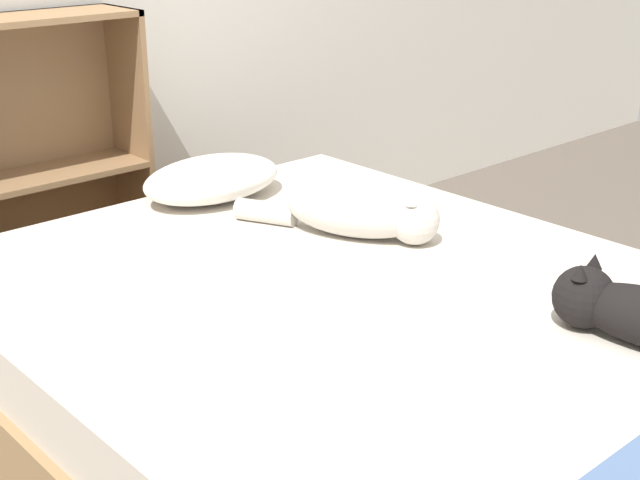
# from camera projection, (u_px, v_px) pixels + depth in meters

# --- Properties ---
(ground_plane) EXTENTS (8.00, 8.00, 0.00)m
(ground_plane) POSITION_uv_depth(u_px,v_px,m) (360.00, 465.00, 2.31)
(ground_plane) COLOR brown
(bed) EXTENTS (1.58, 2.06, 0.48)m
(bed) POSITION_uv_depth(u_px,v_px,m) (361.00, 385.00, 2.23)
(bed) COLOR #99754C
(bed) RESTS_ON ground_plane
(pillow) EXTENTS (0.47, 0.31, 0.13)m
(pillow) POSITION_uv_depth(u_px,v_px,m) (212.00, 179.00, 2.80)
(pillow) COLOR white
(pillow) RESTS_ON bed
(cat_light) EXTENTS (0.36, 0.57, 0.16)m
(cat_light) POSITION_uv_depth(u_px,v_px,m) (361.00, 212.00, 2.49)
(cat_light) COLOR beige
(cat_light) RESTS_ON bed
(bookshelf) EXTENTS (0.80, 0.26, 1.03)m
(bookshelf) POSITION_uv_depth(u_px,v_px,m) (15.00, 174.00, 2.92)
(bookshelf) COLOR #8E6B47
(bookshelf) RESTS_ON ground_plane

